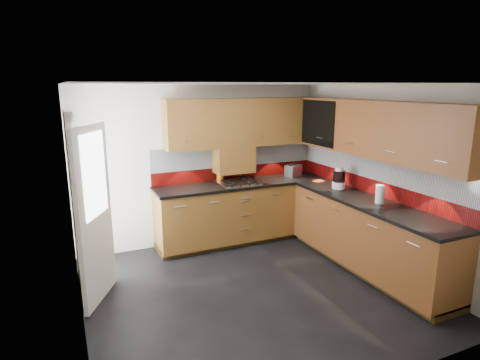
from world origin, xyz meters
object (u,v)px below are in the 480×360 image
utensil_pot (220,176)px  food_processor (339,179)px  gas_hob (238,182)px  toaster (293,171)px

utensil_pot → food_processor: bearing=-38.3°
gas_hob → toaster: toaster is taller
utensil_pot → toaster: size_ratio=1.25×
gas_hob → food_processor: size_ratio=1.99×
food_processor → gas_hob: bearing=143.7°
toaster → food_processor: bearing=-79.6°
gas_hob → toaster: size_ratio=1.93×
utensil_pot → food_processor: (1.39, -1.10, 0.05)m
toaster → food_processor: food_processor is taller
gas_hob → food_processor: 1.48m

